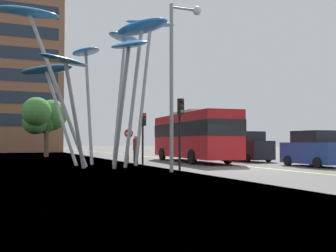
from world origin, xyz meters
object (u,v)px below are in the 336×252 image
car_parked_mid (247,147)px  traffic_light_kerb_far (143,127)px  car_parked_near (314,150)px  street_lamp (178,65)px  pedestrian (136,150)px  red_bus (193,134)px  traffic_light_kerb_near (180,118)px  no_entry_sign (129,140)px  leaf_sculpture (97,50)px

car_parked_mid → traffic_light_kerb_far: bearing=-172.4°
car_parked_near → street_lamp: 10.01m
car_parked_mid → pedestrian: car_parked_mid is taller
red_bus → car_parked_near: bearing=-61.6°
red_bus → traffic_light_kerb_near: bearing=-120.9°
car_parked_near → pedestrian: bearing=150.3°
car_parked_mid → no_entry_sign: 8.99m
red_bus → no_entry_sign: bearing=-178.0°
leaf_sculpture → car_parked_mid: leaf_sculpture is taller
leaf_sculpture → car_parked_mid: size_ratio=2.45×
traffic_light_kerb_far → car_parked_near: bearing=-33.6°
traffic_light_kerb_far → pedestrian: 1.64m
car_parked_near → traffic_light_kerb_near: bearing=177.7°
leaf_sculpture → traffic_light_kerb_near: 7.10m
red_bus → traffic_light_kerb_far: bearing=-156.9°
car_parked_mid → no_entry_sign: no_entry_sign is taller
traffic_light_kerb_far → car_parked_mid: size_ratio=0.73×
car_parked_mid → pedestrian: bearing=-170.2°
leaf_sculpture → pedestrian: bearing=4.9°
no_entry_sign → car_parked_near: bearing=-39.6°
street_lamp → no_entry_sign: 8.93m
leaf_sculpture → traffic_light_kerb_far: (3.13, 0.66, -4.49)m
leaf_sculpture → traffic_light_kerb_near: leaf_sculpture is taller
traffic_light_kerb_near → no_entry_sign: size_ratio=1.58×
red_bus → car_parked_near: size_ratio=2.79×
traffic_light_kerb_near → traffic_light_kerb_far: bearing=91.2°
red_bus → traffic_light_kerb_near: size_ratio=3.02×
leaf_sculpture → street_lamp: leaf_sculpture is taller
car_parked_near → no_entry_sign: 11.69m
car_parked_mid → traffic_light_kerb_near: bearing=-142.3°
red_bus → pedestrian: 5.73m
traffic_light_kerb_far → no_entry_sign: bearing=103.8°
leaf_sculpture → car_parked_near: bearing=-23.3°
red_bus → car_parked_mid: (4.06, -0.76, -0.96)m
car_parked_mid → pedestrian: 9.31m
traffic_light_kerb_near → car_parked_near: bearing=-2.3°
red_bus → traffic_light_kerb_near: red_bus is taller
traffic_light_kerb_near → street_lamp: 2.80m
street_lamp → pedestrian: street_lamp is taller
car_parked_mid → street_lamp: size_ratio=0.54×
leaf_sculpture → pedestrian: size_ratio=5.87×
car_parked_near → car_parked_mid: bearing=90.4°
car_parked_near → car_parked_mid: (-0.05, 6.84, 0.05)m
traffic_light_kerb_near → car_parked_mid: 10.76m
traffic_light_kerb_near → street_lamp: street_lamp is taller
red_bus → no_entry_sign: (-4.89, -0.17, -0.45)m
pedestrian → leaf_sculpture: bearing=-175.1°
traffic_light_kerb_near → pedestrian: size_ratio=1.97×
leaf_sculpture → car_parked_mid: 13.15m
red_bus → no_entry_sign: 4.92m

